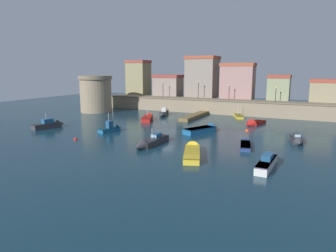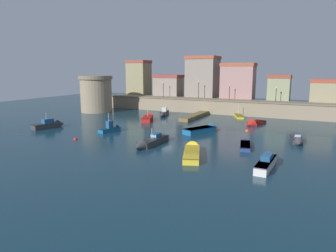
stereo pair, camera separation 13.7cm
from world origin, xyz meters
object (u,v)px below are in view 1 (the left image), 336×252
Objects in this scene: moored_boat_4 at (150,142)px; moored_boat_7 at (297,140)px; mooring_buoy_0 at (76,140)px; quay_lamp_2 at (229,89)px; moored_boat_11 at (164,113)px; moored_boat_1 at (268,161)px; moored_boat_9 at (254,123)px; mooring_buoy_1 at (247,131)px; moored_boat_10 at (112,129)px; moored_boat_6 at (245,144)px; quay_lamp_0 at (163,87)px; moored_boat_2 at (192,151)px; quay_lamp_1 at (198,87)px; moored_boat_8 at (237,115)px; quay_lamp_3 at (276,92)px; moored_boat_5 at (148,118)px; fortress_tower at (96,94)px; moored_boat_3 at (50,125)px; moored_boat_0 at (204,129)px.

moored_boat_4 reaches higher than moored_boat_7.
quay_lamp_2 is at bearing 69.60° from mooring_buoy_0.
moored_boat_1 is at bearing 25.58° from moored_boat_11.
mooring_buoy_1 is at bearing 16.19° from moored_boat_9.
moored_boat_10 is 18.40m from moored_boat_11.
mooring_buoy_1 is (-1.72, 9.62, -0.28)m from moored_boat_6.
quay_lamp_0 is 1.09× the size of quay_lamp_2.
moored_boat_11 reaches higher than mooring_buoy_1.
mooring_buoy_1 is at bearing -29.99° from moored_boat_2.
quay_lamp_1 reaches higher than moored_boat_8.
moored_boat_9 is at bearing 157.45° from moored_boat_4.
moored_boat_10 is at bearing -99.18° from quay_lamp_1.
mooring_buoy_0 is (-21.76, -33.22, -5.08)m from quay_lamp_3.
moored_boat_8 is at bearing 20.71° from moored_boat_1.
moored_boat_7 is at bearing -62.83° from moored_boat_6.
moored_boat_5 reaches higher than moored_boat_1.
moored_boat_4 is at bearing 83.46° from moored_boat_1.
moored_boat_7 is at bearing -16.72° from fortress_tower.
moored_boat_10 is at bearing -127.96° from quay_lamp_3.
moored_boat_3 is 37.42m from moored_boat_7.
moored_boat_6 is (16.14, -26.91, -5.30)m from quay_lamp_1.
quay_lamp_0 is 27.28m from moored_boat_10.
moored_boat_4 is 1.33× the size of moored_boat_9.
moored_boat_0 is 18.20m from moored_boat_8.
moored_boat_11 is (10.53, 20.41, -0.01)m from moored_boat_3.
quay_lamp_2 is 5.99× the size of mooring_buoy_0.
moored_boat_3 is 0.81× the size of moored_boat_8.
moored_boat_0 reaches higher than moored_boat_9.
quay_lamp_2 is at bearing 180.00° from quay_lamp_3.
moored_boat_11 is at bearing -84.56° from moored_boat_9.
moored_boat_8 is (-2.08, 30.61, -0.08)m from moored_boat_2.
moored_boat_3 is at bearing 116.60° from moored_boat_10.
moored_boat_2 is 1.73× the size of moored_boat_10.
moored_boat_1 is 1.29× the size of moored_boat_6.
moored_boat_8 is at bearing 172.98° from moored_boat_4.
mooring_buoy_1 is at bearing -1.96° from moored_boat_6.
moored_boat_7 is at bearing 49.11° from moored_boat_9.
moored_boat_0 is at bearing -56.17° from moored_boat_3.
moored_boat_6 is (24.89, -26.91, -5.13)m from quay_lamp_0.
moored_boat_1 is at bearing 28.48° from moored_boat_9.
moored_boat_9 is 8.97× the size of mooring_buoy_1.
quay_lamp_0 reaches higher than moored_boat_1.
moored_boat_7 is (2.03, 11.69, -0.06)m from moored_boat_1.
moored_boat_0 is 1.05× the size of moored_boat_5.
mooring_buoy_0 is at bearing 70.09° from moored_boat_2.
quay_lamp_2 reaches higher than moored_boat_5.
moored_boat_0 is at bearing -50.05° from quay_lamp_0.
mooring_buoy_1 is (23.17, -17.29, -5.41)m from quay_lamp_0.
moored_boat_2 is 7.82m from moored_boat_6.
moored_boat_3 is (-22.05, -28.46, -4.69)m from quay_lamp_2.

